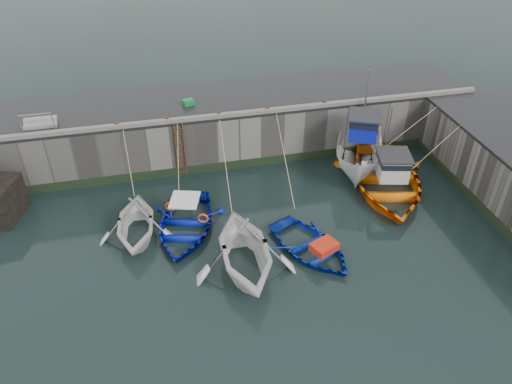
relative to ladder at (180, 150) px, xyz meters
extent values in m
plane|color=black|center=(2.00, -9.91, -1.59)|extent=(120.00, 120.00, 0.00)
cube|color=slate|center=(2.00, 2.59, -0.09)|extent=(30.00, 5.00, 3.00)
cube|color=black|center=(2.00, 2.59, 1.49)|extent=(30.00, 5.00, 0.16)
cube|color=slate|center=(2.00, 0.24, 1.67)|extent=(30.00, 0.30, 0.20)
cube|color=black|center=(2.00, 0.05, -1.34)|extent=(30.00, 0.08, 0.50)
cube|color=black|center=(13.96, -7.41, -1.34)|extent=(0.08, 15.00, 0.50)
cylinder|color=#3F1E0F|center=(-0.22, 0.01, 0.01)|extent=(0.07, 0.07, 3.20)
cylinder|color=#3F1E0F|center=(0.22, 0.01, 0.01)|extent=(0.07, 0.07, 3.20)
cube|color=#3F1E0F|center=(0.00, -0.01, -1.34)|extent=(0.44, 0.06, 0.05)
cube|color=#3F1E0F|center=(0.00, -0.01, -1.01)|extent=(0.44, 0.06, 0.05)
cube|color=#3F1E0F|center=(0.00, -0.01, -0.68)|extent=(0.44, 0.06, 0.05)
cube|color=#3F1E0F|center=(0.00, -0.01, -0.35)|extent=(0.44, 0.06, 0.05)
cube|color=#3F1E0F|center=(0.00, -0.01, -0.02)|extent=(0.44, 0.06, 0.05)
cube|color=#3F1E0F|center=(0.00, -0.01, 0.31)|extent=(0.44, 0.06, 0.05)
cube|color=#3F1E0F|center=(0.00, -0.01, 0.64)|extent=(0.44, 0.06, 0.05)
cube|color=#3F1E0F|center=(0.00, -0.01, 0.97)|extent=(0.44, 0.06, 0.05)
cube|color=#3F1E0F|center=(0.00, -0.01, 1.30)|extent=(0.44, 0.06, 0.05)
imported|color=silver|center=(-2.59, -4.59, -1.59)|extent=(4.08, 4.61, 2.26)
imported|color=#0B1BAE|center=(-0.39, -4.61, -1.59)|extent=(5.04, 6.04, 1.08)
imported|color=white|center=(1.81, -7.78, -1.59)|extent=(4.58, 5.30, 2.78)
imported|color=#0B2CB0|center=(4.90, -7.37, -1.59)|extent=(4.81, 5.45, 0.94)
imported|color=silver|center=(9.67, -1.25, -0.66)|extent=(5.00, 7.07, 2.56)
cube|color=#0B15B3|center=(9.42, -1.79, 1.22)|extent=(1.89, 1.94, 1.20)
cube|color=black|center=(9.42, -1.79, 1.57)|extent=(1.97, 2.02, 0.28)
cube|color=#262628|center=(9.42, -1.79, 1.86)|extent=(2.16, 2.21, 0.08)
cylinder|color=#A5A8AD|center=(10.16, -0.15, 2.12)|extent=(0.08, 0.08, 3.00)
imported|color=orange|center=(10.28, -3.56, -1.20)|extent=(6.67, 8.17, 1.48)
cube|color=silver|center=(10.14, -4.14, 0.14)|extent=(1.72, 1.79, 1.20)
cube|color=black|center=(10.14, -4.14, 0.49)|extent=(1.79, 1.86, 0.28)
cube|color=#262628|center=(10.14, -4.14, 0.78)|extent=(1.96, 2.03, 0.08)
cylinder|color=#A5A8AD|center=(10.56, -2.39, 1.04)|extent=(0.08, 0.08, 3.00)
cube|color=#167936|center=(0.80, 2.09, 1.73)|extent=(0.67, 0.57, 0.31)
cylinder|color=#A5A8AD|center=(-7.50, 0.69, 2.07)|extent=(0.05, 0.05, 1.00)
cylinder|color=#A5A8AD|center=(-6.00, 0.69, 2.07)|extent=(0.05, 0.05, 1.00)
cylinder|color=#A5A8AD|center=(-6.75, 0.69, 2.53)|extent=(1.50, 0.05, 0.05)
cube|color=gray|center=(-6.75, 1.19, 1.66)|extent=(1.60, 0.35, 0.18)
cube|color=gray|center=(-6.75, 1.54, 1.84)|extent=(1.60, 0.35, 0.18)
cylinder|color=#3F1E0F|center=(-3.00, 0.34, 1.71)|extent=(0.18, 0.18, 0.28)
cylinder|color=#3F1E0F|center=(-0.50, 0.34, 1.71)|extent=(0.18, 0.18, 0.28)
cylinder|color=#3F1E0F|center=(2.20, 0.34, 1.71)|extent=(0.18, 0.18, 0.28)
cylinder|color=#3F1E0F|center=(4.80, 0.34, 1.71)|extent=(0.18, 0.18, 0.28)
cylinder|color=#3F1E0F|center=(8.00, 0.34, 1.71)|extent=(0.18, 0.18, 0.28)
camera|label=1|loc=(-1.21, -22.99, 13.49)|focal=35.00mm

